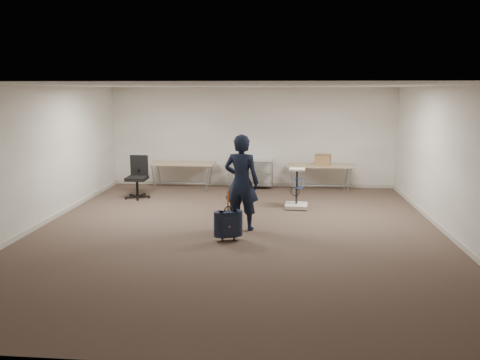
# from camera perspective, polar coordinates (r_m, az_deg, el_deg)

# --- Properties ---
(ground) EXTENTS (9.00, 9.00, 0.00)m
(ground) POSITION_cam_1_polar(r_m,az_deg,el_deg) (9.15, -0.38, -6.38)
(ground) COLOR #433328
(ground) RESTS_ON ground
(room_shell) EXTENTS (8.00, 9.00, 9.00)m
(room_shell) POSITION_cam_1_polar(r_m,az_deg,el_deg) (10.46, 0.33, -3.87)
(room_shell) COLOR beige
(room_shell) RESTS_ON ground
(folding_table_left) EXTENTS (1.80, 0.75, 0.73)m
(folding_table_left) POSITION_cam_1_polar(r_m,az_deg,el_deg) (13.10, -7.05, 1.87)
(folding_table_left) COLOR #997E5E
(folding_table_left) RESTS_ON ground
(folding_table_right) EXTENTS (1.80, 0.75, 0.73)m
(folding_table_right) POSITION_cam_1_polar(r_m,az_deg,el_deg) (12.86, 9.76, 1.62)
(folding_table_right) COLOR #997E5E
(folding_table_right) RESTS_ON ground
(wire_shelf) EXTENTS (1.22, 0.47, 0.80)m
(wire_shelf) POSITION_cam_1_polar(r_m,az_deg,el_deg) (13.12, 1.35, 0.91)
(wire_shelf) COLOR silver
(wire_shelf) RESTS_ON ground
(person) EXTENTS (0.76, 0.57, 1.89)m
(person) POSITION_cam_1_polar(r_m,az_deg,el_deg) (9.13, 0.18, -0.29)
(person) COLOR black
(person) RESTS_ON ground
(suitcase) EXTENTS (0.38, 0.29, 0.93)m
(suitcase) POSITION_cam_1_polar(r_m,az_deg,el_deg) (8.57, -1.45, -5.38)
(suitcase) COLOR black
(suitcase) RESTS_ON ground
(office_chair) EXTENTS (0.65, 0.65, 1.07)m
(office_chair) POSITION_cam_1_polar(r_m,az_deg,el_deg) (12.24, -12.37, -0.62)
(office_chair) COLOR black
(office_chair) RESTS_ON ground
(equipment_cart) EXTENTS (0.55, 0.55, 0.94)m
(equipment_cart) POSITION_cam_1_polar(r_m,az_deg,el_deg) (10.98, 6.89, -2.18)
(equipment_cart) COLOR beige
(equipment_cart) RESTS_ON ground
(cardboard_box) EXTENTS (0.45, 0.38, 0.30)m
(cardboard_box) POSITION_cam_1_polar(r_m,az_deg,el_deg) (12.74, 10.06, 2.44)
(cardboard_box) COLOR olive
(cardboard_box) RESTS_ON folding_table_right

